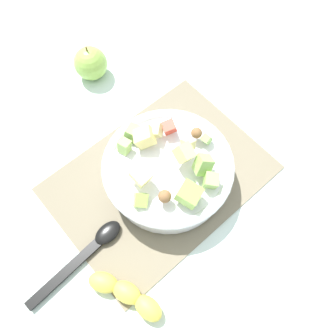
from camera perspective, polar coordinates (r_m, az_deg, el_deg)
name	(u,v)px	position (r m, az deg, el deg)	size (l,w,h in m)	color
ground_plane	(160,178)	(0.73, -1.34, -1.71)	(2.40, 2.40, 0.00)	silver
placemat	(160,178)	(0.73, -1.35, -1.61)	(0.43, 0.31, 0.01)	#756B56
salad_bowl	(168,170)	(0.69, 0.00, -0.32)	(0.26, 0.26, 0.13)	white
serving_spoon	(90,249)	(0.69, -12.66, -12.88)	(0.22, 0.04, 0.01)	black
whole_apple	(91,63)	(0.87, -12.58, 16.41)	(0.08, 0.08, 0.09)	#8CB74C
banana_whole	(126,294)	(0.66, -6.93, -19.86)	(0.08, 0.15, 0.04)	yellow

